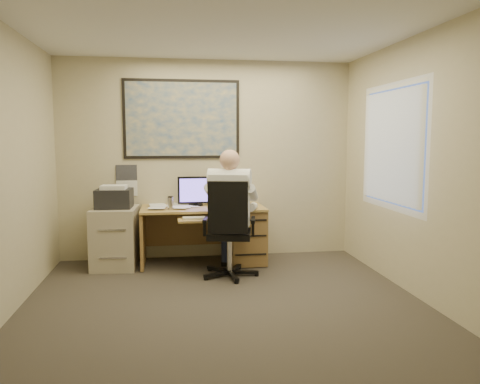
{
  "coord_description": "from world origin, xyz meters",
  "views": [
    {
      "loc": [
        -0.52,
        -4.18,
        1.64
      ],
      "look_at": [
        0.31,
        1.3,
        1.01
      ],
      "focal_mm": 35.0,
      "sensor_mm": 36.0,
      "label": 1
    }
  ],
  "objects": [
    {
      "name": "room_shell",
      "position": [
        0.0,
        0.0,
        1.35
      ],
      "size": [
        4.0,
        4.5,
        2.7
      ],
      "color": "#39342C",
      "rests_on": "ground"
    },
    {
      "name": "desk",
      "position": [
        0.23,
        1.9,
        0.44
      ],
      "size": [
        1.6,
        0.97,
        1.13
      ],
      "color": "tan",
      "rests_on": "ground"
    },
    {
      "name": "world_map",
      "position": [
        -0.35,
        2.23,
        1.9
      ],
      "size": [
        1.56,
        0.03,
        1.06
      ],
      "primitive_type": "cube",
      "color": "#1E4C93",
      "rests_on": "room_shell"
    },
    {
      "name": "wall_calendar",
      "position": [
        -1.1,
        2.24,
        1.08
      ],
      "size": [
        0.28,
        0.01,
        0.42
      ],
      "primitive_type": "cube",
      "color": "white",
      "rests_on": "room_shell"
    },
    {
      "name": "window_blinds",
      "position": [
        1.97,
        0.8,
        1.55
      ],
      "size": [
        0.06,
        1.4,
        1.3
      ],
      "primitive_type": null,
      "color": "white",
      "rests_on": "room_shell"
    },
    {
      "name": "filing_cabinet",
      "position": [
        -1.22,
        1.86,
        0.45
      ],
      "size": [
        0.59,
        0.69,
        1.06
      ],
      "rotation": [
        0.0,
        0.0,
        -0.07
      ],
      "color": "#B8AD94",
      "rests_on": "ground"
    },
    {
      "name": "office_chair",
      "position": [
        0.18,
        1.2,
        0.34
      ],
      "size": [
        0.82,
        0.82,
        1.16
      ],
      "rotation": [
        0.0,
        0.0,
        -0.2
      ],
      "color": "black",
      "rests_on": "ground"
    },
    {
      "name": "person",
      "position": [
        0.17,
        1.28,
        0.76
      ],
      "size": [
        0.88,
        1.06,
        1.51
      ],
      "primitive_type": null,
      "rotation": [
        0.0,
        0.0,
        -0.3
      ],
      "color": "white",
      "rests_on": "office_chair"
    }
  ]
}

